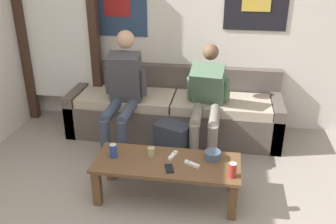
% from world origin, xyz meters
% --- Properties ---
extents(wall_back, '(10.00, 0.07, 2.55)m').
position_xyz_m(wall_back, '(-0.00, 2.44, 1.28)').
color(wall_back, silver).
rests_on(wall_back, ground_plane).
extents(door_frame, '(1.00, 0.10, 2.15)m').
position_xyz_m(door_frame, '(-1.45, 2.22, 1.20)').
color(door_frame, '#382319').
rests_on(door_frame, ground_plane).
extents(couch, '(2.45, 0.73, 0.75)m').
position_xyz_m(couch, '(-0.03, 2.07, 0.27)').
color(couch, '#564C47').
rests_on(couch, ground_plane).
extents(coffee_table, '(1.27, 0.51, 0.37)m').
position_xyz_m(coffee_table, '(0.09, 0.81, 0.31)').
color(coffee_table, brown).
rests_on(coffee_table, ground_plane).
extents(person_seated_adult, '(0.47, 0.90, 1.26)m').
position_xyz_m(person_seated_adult, '(-0.53, 1.67, 0.68)').
color(person_seated_adult, '#384256').
rests_on(person_seated_adult, ground_plane).
extents(person_seated_teen, '(0.47, 0.99, 1.12)m').
position_xyz_m(person_seated_teen, '(0.37, 1.72, 0.61)').
color(person_seated_teen, gray).
rests_on(person_seated_teen, ground_plane).
extents(backpack, '(0.40, 0.36, 0.45)m').
position_xyz_m(backpack, '(0.06, 1.36, 0.22)').
color(backpack, '#282D38').
rests_on(backpack, ground_plane).
extents(ceramic_bowl, '(0.15, 0.15, 0.08)m').
position_xyz_m(ceramic_bowl, '(0.48, 0.92, 0.41)').
color(ceramic_bowl, '#475B75').
rests_on(ceramic_bowl, coffee_table).
extents(pillar_candle, '(0.06, 0.06, 0.09)m').
position_xyz_m(pillar_candle, '(-0.06, 0.89, 0.41)').
color(pillar_candle, tan).
rests_on(pillar_candle, coffee_table).
extents(drink_can_blue, '(0.07, 0.07, 0.12)m').
position_xyz_m(drink_can_blue, '(-0.39, 0.81, 0.43)').
color(drink_can_blue, '#28479E').
rests_on(drink_can_blue, coffee_table).
extents(drink_can_red, '(0.07, 0.07, 0.12)m').
position_xyz_m(drink_can_red, '(0.65, 0.67, 0.43)').
color(drink_can_red, maroon).
rests_on(drink_can_red, coffee_table).
extents(game_controller_near_left, '(0.07, 0.15, 0.03)m').
position_xyz_m(game_controller_near_left, '(0.13, 0.90, 0.38)').
color(game_controller_near_left, white).
rests_on(game_controller_near_left, coffee_table).
extents(game_controller_near_right, '(0.14, 0.10, 0.03)m').
position_xyz_m(game_controller_near_right, '(0.31, 0.78, 0.38)').
color(game_controller_near_right, white).
rests_on(game_controller_near_right, coffee_table).
extents(cell_phone, '(0.10, 0.15, 0.01)m').
position_xyz_m(cell_phone, '(0.13, 0.70, 0.37)').
color(cell_phone, black).
rests_on(cell_phone, coffee_table).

